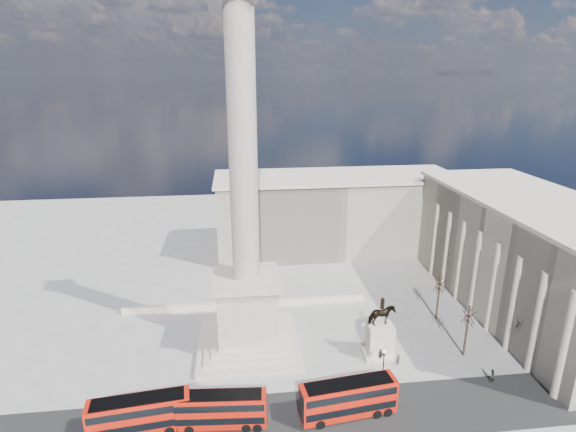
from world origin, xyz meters
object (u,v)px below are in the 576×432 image
Objects in this scene: nelsons_column at (246,262)px; victorian_lamp at (383,367)px; equestrian_statue at (380,336)px; pedestrian_walking at (398,360)px; pedestrian_standing at (492,375)px; pedestrian_crossing at (380,355)px; red_bus_b at (221,409)px; red_bus_c at (349,398)px; red_bus_a at (140,415)px.

nelsons_column is 21.77m from victorian_lamp.
equestrian_statue is 5.69× the size of pedestrian_walking.
pedestrian_crossing is at bearing -32.56° from pedestrian_standing.
pedestrian_standing is at bearing -156.62° from pedestrian_crossing.
pedestrian_walking is at bearing -19.48° from nelsons_column.
red_bus_b is at bearing -102.98° from nelsons_column.
equestrian_statue is (1.90, 7.04, -0.32)m from victorian_lamp.
pedestrian_standing is (12.35, -6.90, -2.24)m from equestrian_statue.
red_bus_c is at bearing 3.82° from red_bus_b.
pedestrian_crossing is (1.69, 5.78, -2.51)m from victorian_lamp.
nelsons_column is at bearing 118.22° from red_bus_c.
victorian_lamp reaches higher than red_bus_a.
equestrian_statue is at bearing -37.54° from pedestrian_standing.
red_bus_a reaches higher than pedestrian_crossing.
equestrian_statue reaches higher than red_bus_b.
pedestrian_standing is at bearing -29.19° from equestrian_statue.
pedestrian_standing is 0.94× the size of pedestrian_crossing.
nelsons_column is 26.74× the size of pedestrian_crossing.
red_bus_c is at bearing -145.11° from victorian_lamp.
pedestrian_walking is at bearing -159.40° from pedestrian_crossing.
red_bus_a is 31.42m from equestrian_statue.
equestrian_statue is 5.09× the size of pedestrian_standing.
red_bus_c is at bearing 101.66° from pedestrian_crossing.
red_bus_b reaches higher than pedestrian_walking.
red_bus_a is 42.17m from pedestrian_standing.
nelsons_column is at bearing 165.40° from equestrian_statue.
nelsons_column is 21.38m from red_bus_c.
red_bus_a is at bearing -3.68° from pedestrian_standing.
pedestrian_walking is at bearing 51.54° from victorian_lamp.
nelsons_column is at bearing -29.32° from pedestrian_standing.
pedestrian_standing is (19.30, 3.67, -1.45)m from red_bus_c.
red_bus_a reaches higher than red_bus_b.
nelsons_column reaches higher than pedestrian_walking.
red_bus_b is 24.41m from pedestrian_walking.
equestrian_statue is (6.96, 10.56, 0.79)m from red_bus_c.
red_bus_c is 12.67m from equestrian_statue.
nelsons_column reaches higher than red_bus_b.
pedestrian_crossing reaches higher than pedestrian_walking.
red_bus_b is (-3.46, -15.00, -10.79)m from nelsons_column.
pedestrian_crossing is at bearing 129.49° from pedestrian_walking.
pedestrian_standing reaches higher than pedestrian_walking.
equestrian_statue reaches higher than pedestrian_crossing.
red_bus_a is 5.79× the size of pedestrian_crossing.
red_bus_a is 6.91× the size of pedestrian_walking.
red_bus_b is at bearing -170.08° from victorian_lamp.
equestrian_statue is at bearing -14.60° from nelsons_column.
pedestrian_standing is at bearing -47.16° from pedestrian_walking.
pedestrian_standing is (42.01, 3.43, -1.38)m from red_bus_a.
victorian_lamp reaches higher than red_bus_b.
equestrian_statue is at bearing 105.37° from pedestrian_walking.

